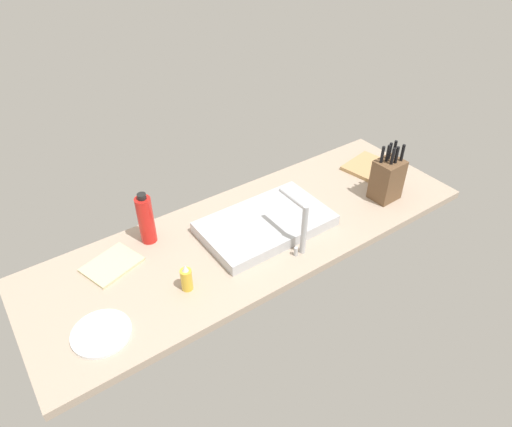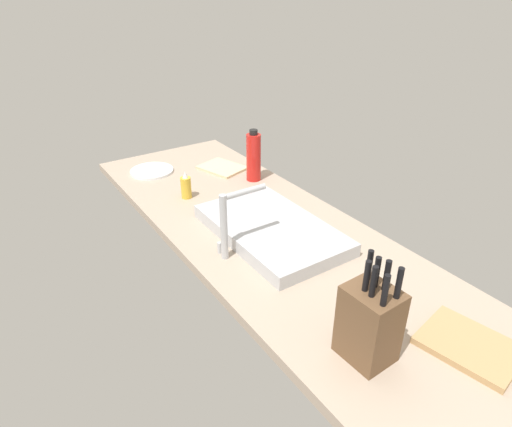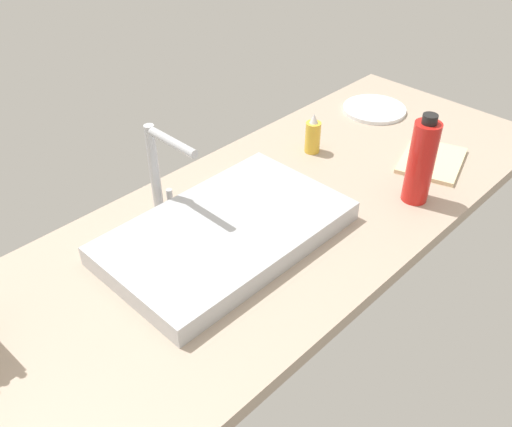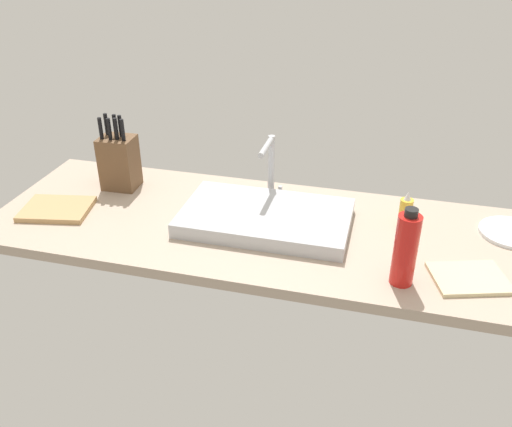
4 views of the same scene
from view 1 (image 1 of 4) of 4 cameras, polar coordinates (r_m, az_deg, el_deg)
countertop_slab at (r=198.10cm, az=-0.13°, el=-2.58°), size 194.93×65.43×3.50cm
sink_basin at (r=197.03cm, az=1.21°, el=-1.27°), size 55.34×33.18×4.87cm
faucet at (r=179.94cm, az=5.53°, el=-1.02°), size 5.50×16.80×23.07cm
knife_block at (r=219.40cm, az=16.01°, el=4.17°), size 12.84×11.12×27.63cm
cutting_board at (r=245.34cm, az=13.63°, el=5.76°), size 25.66×21.65×1.80cm
soap_bottle at (r=170.91cm, az=-8.65°, el=-8.02°), size 4.35×4.35×11.87cm
water_bottle at (r=190.81cm, az=-13.55°, el=-0.71°), size 6.53×6.53×23.49cm
dinner_plate at (r=166.82cm, az=-18.71°, el=-13.93°), size 20.13×20.13×1.20cm
dish_towel at (r=189.26cm, az=-17.51°, el=-6.10°), size 24.23×21.11×1.20cm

